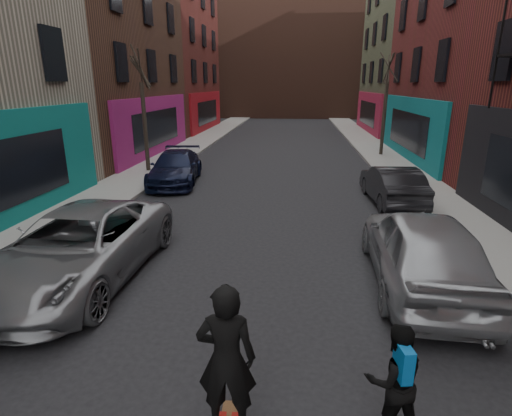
% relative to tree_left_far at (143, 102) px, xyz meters
% --- Properties ---
extents(sidewalk_left, '(2.50, 84.00, 0.13)m').
position_rel_tree_left_far_xyz_m(sidewalk_left, '(-0.05, 12.00, -3.31)').
color(sidewalk_left, gray).
rests_on(sidewalk_left, ground).
extents(sidewalk_right, '(2.50, 84.00, 0.13)m').
position_rel_tree_left_far_xyz_m(sidewalk_right, '(12.45, 12.00, -3.31)').
color(sidewalk_right, gray).
rests_on(sidewalk_right, ground).
extents(building_far, '(40.00, 10.00, 14.00)m').
position_rel_tree_left_far_xyz_m(building_far, '(6.20, 38.00, 3.62)').
color(building_far, '#47281E').
rests_on(building_far, ground).
extents(tree_left_far, '(2.00, 2.00, 6.50)m').
position_rel_tree_left_far_xyz_m(tree_left_far, '(0.00, 0.00, 0.00)').
color(tree_left_far, black).
rests_on(tree_left_far, sidewalk_left).
extents(tree_right_far, '(2.00, 2.00, 6.80)m').
position_rel_tree_left_far_xyz_m(tree_right_far, '(12.40, 6.00, 0.15)').
color(tree_right_far, black).
rests_on(tree_right_far, sidewalk_right).
extents(parked_left_far, '(2.76, 5.74, 1.58)m').
position_rel_tree_left_far_xyz_m(parked_left_far, '(2.58, -11.11, -2.59)').
color(parked_left_far, gray).
rests_on(parked_left_far, ground).
extents(parked_left_end, '(2.51, 4.97, 1.38)m').
position_rel_tree_left_far_xyz_m(parked_left_end, '(2.01, -1.99, -2.69)').
color(parked_left_end, black).
rests_on(parked_left_end, ground).
extents(parked_right_far, '(2.27, 5.15, 1.72)m').
position_rel_tree_left_far_xyz_m(parked_right_far, '(10.02, -10.62, -2.52)').
color(parked_right_far, '#999DA2').
rests_on(parked_right_far, ground).
extents(parked_right_end, '(1.72, 4.31, 1.39)m').
position_rel_tree_left_far_xyz_m(parked_right_end, '(10.80, -4.24, -2.68)').
color(parked_right_end, black).
rests_on(parked_right_end, ground).
extents(skateboarder, '(0.74, 0.51, 1.97)m').
position_rel_tree_left_far_xyz_m(skateboarder, '(6.54, -14.89, -2.30)').
color(skateboarder, black).
rests_on(skateboarder, skateboard).
extents(pedestrian, '(0.82, 0.68, 1.51)m').
position_rel_tree_left_far_xyz_m(pedestrian, '(8.56, -14.65, -2.62)').
color(pedestrian, black).
rests_on(pedestrian, ground).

